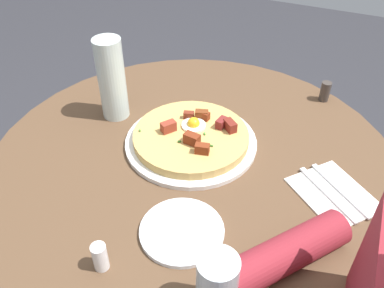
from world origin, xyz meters
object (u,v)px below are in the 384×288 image
(knife, at_px, (327,195))
(pepper_shaker, at_px, (325,91))
(water_glass, at_px, (217,286))
(dining_table, at_px, (193,203))
(bread_plate, at_px, (182,231))
(fork, at_px, (340,190))
(pizza_plate, at_px, (191,142))
(salt_shaker, at_px, (100,257))
(breakfast_pizza, at_px, (192,136))
(water_bottle, at_px, (112,79))

(knife, distance_m, pepper_shaker, 0.39)
(water_glass, bearing_deg, knife, -21.31)
(dining_table, bearing_deg, knife, -90.74)
(bread_plate, xyz_separation_m, fork, (0.24, -0.27, 0.00))
(dining_table, distance_m, bread_plate, 0.29)
(dining_table, xyz_separation_m, knife, (-0.00, -0.32, 0.17))
(pizza_plate, bearing_deg, knife, -97.87)
(pizza_plate, height_order, salt_shaker, salt_shaker)
(salt_shaker, bearing_deg, breakfast_pizza, -1.05)
(pizza_plate, bearing_deg, dining_table, -150.23)
(fork, height_order, salt_shaker, salt_shaker)
(fork, bearing_deg, water_glass, 107.07)
(water_glass, xyz_separation_m, water_bottle, (0.42, 0.45, 0.05))
(bread_plate, xyz_separation_m, water_bottle, (0.30, 0.34, 0.11))
(dining_table, bearing_deg, water_glass, -150.77)
(fork, relative_size, knife, 1.00)
(water_bottle, relative_size, salt_shaker, 3.76)
(pizza_plate, bearing_deg, bread_plate, -159.86)
(breakfast_pizza, bearing_deg, salt_shaker, 178.95)
(breakfast_pizza, bearing_deg, water_glass, -150.94)
(dining_table, height_order, pizza_plate, pizza_plate)
(knife, bearing_deg, breakfast_pizza, 31.89)
(dining_table, relative_size, fork, 5.52)
(breakfast_pizza, height_order, water_glass, water_glass)
(dining_table, height_order, pepper_shaker, pepper_shaker)
(breakfast_pizza, xyz_separation_m, salt_shaker, (-0.39, 0.01, 0.00))
(pepper_shaker, bearing_deg, pizza_plate, 141.32)
(fork, bearing_deg, water_bottle, 34.94)
(dining_table, xyz_separation_m, water_bottle, (0.08, 0.26, 0.28))
(bread_plate, relative_size, pepper_shaker, 2.93)
(bread_plate, xyz_separation_m, salt_shaker, (-0.13, 0.10, 0.02))
(bread_plate, relative_size, water_glass, 1.29)
(fork, xyz_separation_m, water_bottle, (0.05, 0.61, 0.10))
(breakfast_pizza, distance_m, knife, 0.35)
(water_bottle, height_order, salt_shaker, water_bottle)
(dining_table, bearing_deg, pizza_plate, 29.77)
(pizza_plate, bearing_deg, breakfast_pizza, -30.20)
(pizza_plate, relative_size, pepper_shaker, 5.70)
(water_bottle, bearing_deg, bread_plate, -131.39)
(breakfast_pizza, relative_size, fork, 1.60)
(knife, xyz_separation_m, salt_shaker, (-0.34, 0.35, 0.02))
(pizza_plate, height_order, water_glass, water_glass)
(pizza_plate, height_order, pepper_shaker, pepper_shaker)
(fork, height_order, pepper_shaker, pepper_shaker)
(fork, xyz_separation_m, pepper_shaker, (0.36, 0.10, 0.02))
(dining_table, distance_m, breakfast_pizza, 0.20)
(knife, bearing_deg, water_glass, 108.76)
(dining_table, distance_m, salt_shaker, 0.40)
(pizza_plate, bearing_deg, salt_shaker, 179.09)
(water_glass, bearing_deg, salt_shaker, 92.49)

